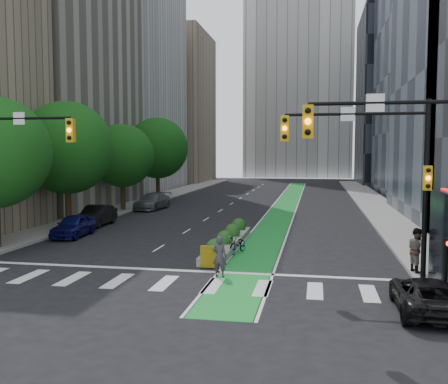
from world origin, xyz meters
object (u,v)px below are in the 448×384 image
at_px(parked_car_right, 426,295).
at_px(parked_car_left_near, 74,226).
at_px(parked_car_left_mid, 96,216).
at_px(pedestrian_near, 417,250).
at_px(bicycle, 238,244).
at_px(cyclist, 220,257).
at_px(median_planter, 228,240).
at_px(parked_car_left_far, 152,201).

bearing_deg(parked_car_right, parked_car_left_near, -31.32).
relative_size(parked_car_left_near, parked_car_left_mid, 0.92).
distance_m(parked_car_left_mid, parked_car_right, 25.06).
bearing_deg(pedestrian_near, bicycle, 48.54).
bearing_deg(cyclist, median_planter, -72.78).
xyz_separation_m(cyclist, parked_car_left_near, (-10.89, 8.17, -0.17)).
bearing_deg(parked_car_left_mid, parked_car_right, -42.70).
distance_m(cyclist, parked_car_left_near, 13.61).
height_order(median_planter, bicycle, median_planter).
relative_size(bicycle, pedestrian_near, 0.95).
height_order(cyclist, pedestrian_near, pedestrian_near).
bearing_deg(bicycle, parked_car_right, -31.59).
bearing_deg(bicycle, pedestrian_near, -4.28).
height_order(median_planter, parked_car_left_near, parked_car_left_near).
bearing_deg(parked_car_right, cyclist, -23.48).
relative_size(parked_car_left_near, parked_car_right, 0.97).
height_order(cyclist, parked_car_right, cyclist).
bearing_deg(bicycle, parked_car_left_mid, 162.29).
distance_m(parked_car_left_near, parked_car_left_mid, 4.66).
xyz_separation_m(bicycle, parked_car_left_near, (-10.89, 3.16, 0.23)).
xyz_separation_m(median_planter, pedestrian_near, (9.10, -4.72, 0.73)).
bearing_deg(bicycle, parked_car_left_far, 137.04).
bearing_deg(parked_car_left_mid, pedestrian_near, -31.24).
xyz_separation_m(median_planter, parked_car_left_far, (-10.06, 16.74, 0.37)).
xyz_separation_m(parked_car_left_near, pedestrian_near, (19.19, -6.29, 0.40)).
bearing_deg(parked_car_left_near, pedestrian_near, -21.18).
distance_m(median_planter, cyclist, 6.66).
bearing_deg(parked_car_right, bicycle, -47.19).
distance_m(parked_car_right, pedestrian_near, 5.37).
bearing_deg(cyclist, pedestrian_near, -156.95).
height_order(bicycle, parked_car_left_near, parked_car_left_near).
xyz_separation_m(median_planter, bicycle, (0.80, -1.59, 0.10)).
distance_m(cyclist, parked_car_left_mid, 17.20).
bearing_deg(parked_car_left_near, parked_car_left_far, 86.87).
relative_size(parked_car_left_mid, pedestrian_near, 2.34).
bearing_deg(median_planter, parked_car_left_near, 171.11).
distance_m(median_planter, parked_car_left_mid, 12.37).
bearing_deg(parked_car_right, median_planter, -49.24).
bearing_deg(parked_car_left_mid, parked_car_left_far, 84.15).
xyz_separation_m(parked_car_left_mid, parked_car_right, (19.10, -16.22, -0.14)).
distance_m(cyclist, parked_car_right, 8.34).
distance_m(bicycle, parked_car_left_far, 21.30).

